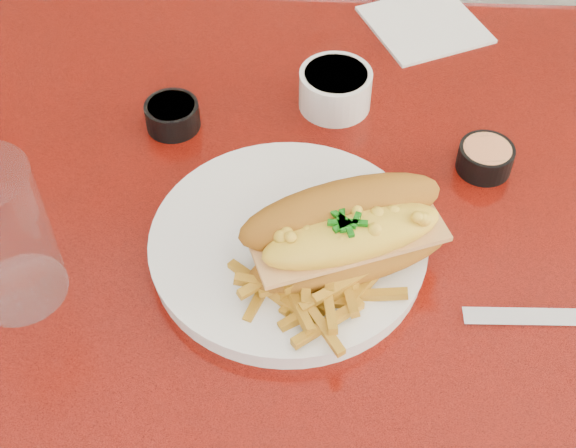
{
  "coord_description": "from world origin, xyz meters",
  "views": [
    {
      "loc": [
        -0.09,
        -0.51,
        1.36
      ],
      "look_at": [
        -0.12,
        -0.03,
        0.81
      ],
      "focal_mm": 50.0,
      "sensor_mm": 36.0,
      "label": 1
    }
  ],
  "objects_px": {
    "sauce_cup_left": "(172,114)",
    "water_tumbler": "(1,237)",
    "dinner_plate": "(288,245)",
    "fork": "(345,246)",
    "gravy_ramekin": "(335,88)",
    "diner_table": "(393,325)",
    "mac_hoagie": "(347,233)",
    "booth_bench_far": "(364,86)",
    "sauce_cup_right": "(485,157)"
  },
  "relations": [
    {
      "from": "dinner_plate",
      "to": "fork",
      "type": "bearing_deg",
      "value": -5.65
    },
    {
      "from": "diner_table",
      "to": "water_tumbler",
      "type": "height_order",
      "value": "water_tumbler"
    },
    {
      "from": "dinner_plate",
      "to": "gravy_ramekin",
      "type": "distance_m",
      "value": 0.22
    },
    {
      "from": "fork",
      "to": "diner_table",
      "type": "bearing_deg",
      "value": -93.21
    },
    {
      "from": "sauce_cup_right",
      "to": "fork",
      "type": "bearing_deg",
      "value": -138.34
    },
    {
      "from": "booth_bench_far",
      "to": "sauce_cup_left",
      "type": "xyz_separation_m",
      "value": [
        -0.25,
        -0.67,
        0.5
      ]
    },
    {
      "from": "dinner_plate",
      "to": "sauce_cup_left",
      "type": "bearing_deg",
      "value": 128.03
    },
    {
      "from": "dinner_plate",
      "to": "sauce_cup_right",
      "type": "xyz_separation_m",
      "value": [
        0.2,
        0.12,
        0.01
      ]
    },
    {
      "from": "booth_bench_far",
      "to": "sauce_cup_left",
      "type": "height_order",
      "value": "booth_bench_far"
    },
    {
      "from": "fork",
      "to": "sauce_cup_right",
      "type": "distance_m",
      "value": 0.19
    },
    {
      "from": "booth_bench_far",
      "to": "dinner_plate",
      "type": "xyz_separation_m",
      "value": [
        -0.12,
        -0.84,
        0.49
      ]
    },
    {
      "from": "diner_table",
      "to": "fork",
      "type": "relative_size",
      "value": 10.58
    },
    {
      "from": "sauce_cup_left",
      "to": "water_tumbler",
      "type": "bearing_deg",
      "value": -115.0
    },
    {
      "from": "mac_hoagie",
      "to": "fork",
      "type": "bearing_deg",
      "value": 70.01
    },
    {
      "from": "booth_bench_far",
      "to": "mac_hoagie",
      "type": "xyz_separation_m",
      "value": [
        -0.06,
        -0.86,
        0.54
      ]
    },
    {
      "from": "gravy_ramekin",
      "to": "booth_bench_far",
      "type": "bearing_deg",
      "value": 83.25
    },
    {
      "from": "gravy_ramekin",
      "to": "sauce_cup_right",
      "type": "distance_m",
      "value": 0.18
    },
    {
      "from": "sauce_cup_right",
      "to": "water_tumbler",
      "type": "bearing_deg",
      "value": -157.74
    },
    {
      "from": "mac_hoagie",
      "to": "fork",
      "type": "relative_size",
      "value": 1.79
    },
    {
      "from": "gravy_ramekin",
      "to": "water_tumbler",
      "type": "relative_size",
      "value": 0.64
    },
    {
      "from": "sauce_cup_left",
      "to": "fork",
      "type": "bearing_deg",
      "value": -43.34
    },
    {
      "from": "diner_table",
      "to": "dinner_plate",
      "type": "height_order",
      "value": "dinner_plate"
    },
    {
      "from": "diner_table",
      "to": "booth_bench_far",
      "type": "xyz_separation_m",
      "value": [
        0.0,
        0.81,
        -0.32
      ]
    },
    {
      "from": "fork",
      "to": "sauce_cup_left",
      "type": "height_order",
      "value": "sauce_cup_left"
    },
    {
      "from": "diner_table",
      "to": "mac_hoagie",
      "type": "relative_size",
      "value": 5.9
    },
    {
      "from": "sauce_cup_left",
      "to": "sauce_cup_right",
      "type": "distance_m",
      "value": 0.33
    },
    {
      "from": "sauce_cup_left",
      "to": "sauce_cup_right",
      "type": "bearing_deg",
      "value": -8.38
    },
    {
      "from": "diner_table",
      "to": "sauce_cup_left",
      "type": "relative_size",
      "value": 20.07
    },
    {
      "from": "diner_table",
      "to": "dinner_plate",
      "type": "relative_size",
      "value": 3.63
    },
    {
      "from": "mac_hoagie",
      "to": "gravy_ramekin",
      "type": "bearing_deg",
      "value": 71.72
    },
    {
      "from": "booth_bench_far",
      "to": "dinner_plate",
      "type": "height_order",
      "value": "booth_bench_far"
    },
    {
      "from": "diner_table",
      "to": "gravy_ramekin",
      "type": "bearing_deg",
      "value": 112.39
    },
    {
      "from": "sauce_cup_left",
      "to": "water_tumbler",
      "type": "xyz_separation_m",
      "value": [
        -0.11,
        -0.23,
        0.06
      ]
    },
    {
      "from": "booth_bench_far",
      "to": "water_tumbler",
      "type": "bearing_deg",
      "value": -111.46
    },
    {
      "from": "booth_bench_far",
      "to": "gravy_ramekin",
      "type": "bearing_deg",
      "value": -96.75
    },
    {
      "from": "booth_bench_far",
      "to": "gravy_ramekin",
      "type": "relative_size",
      "value": 12.95
    },
    {
      "from": "booth_bench_far",
      "to": "fork",
      "type": "height_order",
      "value": "booth_bench_far"
    },
    {
      "from": "dinner_plate",
      "to": "sauce_cup_left",
      "type": "distance_m",
      "value": 0.22
    },
    {
      "from": "sauce_cup_left",
      "to": "water_tumbler",
      "type": "relative_size",
      "value": 0.42
    },
    {
      "from": "water_tumbler",
      "to": "dinner_plate",
      "type": "bearing_deg",
      "value": 13.18
    },
    {
      "from": "fork",
      "to": "booth_bench_far",
      "type": "bearing_deg",
      "value": -38.43
    },
    {
      "from": "diner_table",
      "to": "booth_bench_far",
      "type": "height_order",
      "value": "booth_bench_far"
    },
    {
      "from": "booth_bench_far",
      "to": "gravy_ramekin",
      "type": "xyz_separation_m",
      "value": [
        -0.07,
        -0.63,
        0.51
      ]
    },
    {
      "from": "sauce_cup_left",
      "to": "sauce_cup_right",
      "type": "relative_size",
      "value": 0.88
    },
    {
      "from": "diner_table",
      "to": "mac_hoagie",
      "type": "height_order",
      "value": "mac_hoagie"
    },
    {
      "from": "dinner_plate",
      "to": "gravy_ramekin",
      "type": "relative_size",
      "value": 3.66
    },
    {
      "from": "sauce_cup_left",
      "to": "mac_hoagie",
      "type": "bearing_deg",
      "value": -45.58
    },
    {
      "from": "booth_bench_far",
      "to": "gravy_ramekin",
      "type": "distance_m",
      "value": 0.81
    },
    {
      "from": "dinner_plate",
      "to": "booth_bench_far",
      "type": "bearing_deg",
      "value": 82.21
    },
    {
      "from": "diner_table",
      "to": "sauce_cup_left",
      "type": "distance_m",
      "value": 0.33
    }
  ]
}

